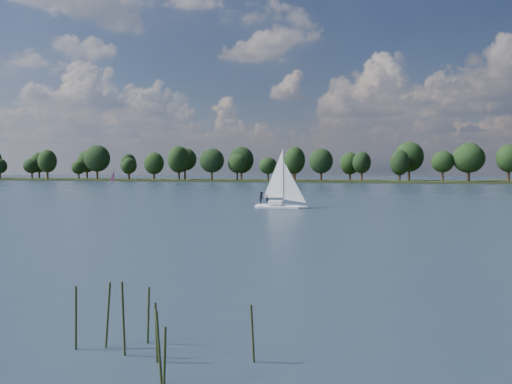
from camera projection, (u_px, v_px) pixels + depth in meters
ground at (295, 192)px, 126.37m from camera, size 700.00×700.00×0.00m
far_shore at (366, 182)px, 232.26m from camera, size 660.00×40.00×1.50m
sailboat at (278, 190)px, 75.21m from camera, size 6.47×2.18×8.39m
dinghy_pink at (114, 179)px, 231.91m from camera, size 3.28×2.90×5.07m
treeline at (335, 162)px, 231.92m from camera, size 562.83×73.35×17.72m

